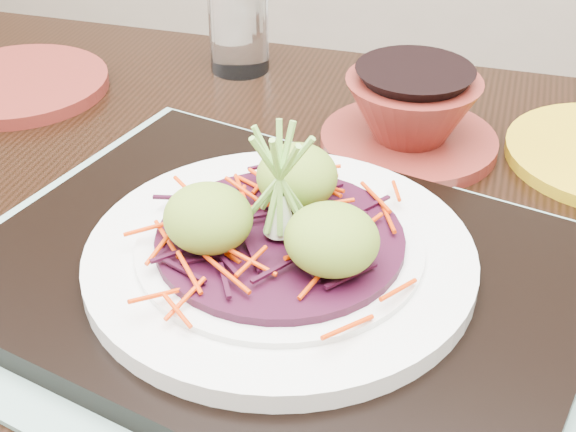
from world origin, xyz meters
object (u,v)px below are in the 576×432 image
(dining_table, at_px, (287,372))
(serving_tray, at_px, (280,276))
(terracotta_bowl_set, at_px, (411,118))
(white_plate, at_px, (280,255))
(terracotta_side_plate, at_px, (19,84))
(water_glass, at_px, (239,29))

(dining_table, relative_size, serving_tray, 2.98)
(dining_table, distance_m, terracotta_bowl_set, 0.26)
(white_plate, bearing_deg, terracotta_bowl_set, 76.96)
(serving_tray, distance_m, terracotta_side_plate, 0.44)
(terracotta_side_plate, bearing_deg, serving_tray, -33.47)
(terracotta_bowl_set, bearing_deg, terracotta_side_plate, 179.24)
(serving_tray, relative_size, white_plate, 1.54)
(white_plate, xyz_separation_m, terracotta_bowl_set, (0.06, 0.24, -0.00))
(serving_tray, height_order, water_glass, water_glass)
(dining_table, distance_m, terracotta_side_plate, 0.45)
(white_plate, height_order, water_glass, water_glass)
(terracotta_side_plate, bearing_deg, white_plate, -33.47)
(white_plate, relative_size, terracotta_bowl_set, 1.57)
(dining_table, xyz_separation_m, terracotta_bowl_set, (0.06, 0.22, 0.14))
(dining_table, relative_size, terracotta_side_plate, 6.67)
(dining_table, xyz_separation_m, serving_tray, (0.00, -0.02, 0.12))
(serving_tray, distance_m, terracotta_bowl_set, 0.25)
(serving_tray, xyz_separation_m, water_glass, (-0.16, 0.37, 0.03))
(terracotta_side_plate, bearing_deg, water_glass, 29.59)
(serving_tray, bearing_deg, terracotta_side_plate, 159.73)
(terracotta_side_plate, relative_size, terracotta_bowl_set, 1.08)
(dining_table, xyz_separation_m, water_glass, (-0.16, 0.34, 0.15))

